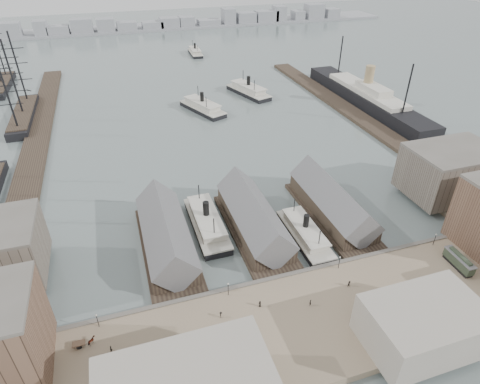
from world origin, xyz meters
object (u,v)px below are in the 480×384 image
object	(u,v)px
ocean_steamer	(366,96)
horse_cart_right	(390,305)
ferry_docked_west	(207,222)
horse_cart_left	(89,341)
horse_cart_center	(222,337)
tram	(459,262)

from	to	relation	value
ocean_steamer	horse_cart_right	size ratio (longest dim) A/B	21.05
ferry_docked_west	horse_cart_left	distance (m)	47.84
horse_cart_left	horse_cart_center	distance (m)	28.20
ocean_steamer	horse_cart_left	world-z (taller)	ocean_steamer
ferry_docked_west	horse_cart_center	world-z (taller)	ferry_docked_west
ferry_docked_west	horse_cart_center	bearing A→B (deg)	-99.64
horse_cart_center	horse_cart_right	size ratio (longest dim) A/B	1.05
ocean_steamer	horse_cart_left	size ratio (longest dim) A/B	21.26
ferry_docked_west	ocean_steamer	distance (m)	130.49
ocean_steamer	horse_cart_right	bearing A→B (deg)	-120.56
tram	horse_cart_right	world-z (taller)	tram
ferry_docked_west	horse_cart_right	bearing A→B (deg)	-53.92
horse_cart_right	horse_cart_left	bearing A→B (deg)	90.34
tram	horse_cart_right	distance (m)	26.02
ferry_docked_west	ocean_steamer	world-z (taller)	ocean_steamer
tram	horse_cart_left	bearing A→B (deg)	179.24
ferry_docked_west	horse_cart_right	size ratio (longest dim) A/B	5.98
tram	horse_cart_center	size ratio (longest dim) A/B	1.90
tram	horse_cart_right	size ratio (longest dim) A/B	2.00
horse_cart_right	ocean_steamer	bearing A→B (deg)	-20.55
horse_cart_left	horse_cart_center	xyz separation A→B (m)	(27.11, -7.77, -0.02)
tram	horse_cart_right	xyz separation A→B (m)	(-25.23, -6.31, -0.92)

